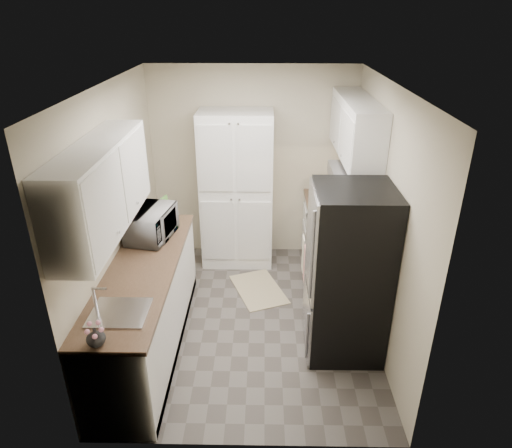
# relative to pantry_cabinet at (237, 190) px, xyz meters

# --- Properties ---
(ground) EXTENTS (3.20, 3.20, 0.00)m
(ground) POSITION_rel_pantry_cabinet_xyz_m (0.20, -1.32, -1.00)
(ground) COLOR #56514C
(ground) RESTS_ON ground
(room_shell) EXTENTS (2.64, 3.24, 2.52)m
(room_shell) POSITION_rel_pantry_cabinet_xyz_m (0.18, -1.32, 0.63)
(room_shell) COLOR beige
(room_shell) RESTS_ON ground
(pantry_cabinet) EXTENTS (0.90, 0.55, 2.00)m
(pantry_cabinet) POSITION_rel_pantry_cabinet_xyz_m (0.00, 0.00, 0.00)
(pantry_cabinet) COLOR white
(pantry_cabinet) RESTS_ON ground
(base_cabinet_left) EXTENTS (0.60, 2.30, 0.88)m
(base_cabinet_left) POSITION_rel_pantry_cabinet_xyz_m (-0.79, -1.75, -0.56)
(base_cabinet_left) COLOR white
(base_cabinet_left) RESTS_ON ground
(countertop_left) EXTENTS (0.63, 2.33, 0.04)m
(countertop_left) POSITION_rel_pantry_cabinet_xyz_m (-0.79, -1.75, -0.10)
(countertop_left) COLOR brown
(countertop_left) RESTS_ON base_cabinet_left
(base_cabinet_right) EXTENTS (0.60, 0.80, 0.88)m
(base_cabinet_right) POSITION_rel_pantry_cabinet_xyz_m (1.19, -0.12, -0.56)
(base_cabinet_right) COLOR white
(base_cabinet_right) RESTS_ON ground
(countertop_right) EXTENTS (0.63, 0.83, 0.04)m
(countertop_right) POSITION_rel_pantry_cabinet_xyz_m (1.19, -0.12, -0.10)
(countertop_right) COLOR brown
(countertop_right) RESTS_ON base_cabinet_right
(electric_range) EXTENTS (0.71, 0.78, 1.13)m
(electric_range) POSITION_rel_pantry_cabinet_xyz_m (1.17, -0.93, -0.52)
(electric_range) COLOR #B7B7BC
(electric_range) RESTS_ON ground
(refrigerator) EXTENTS (0.70, 0.72, 1.70)m
(refrigerator) POSITION_rel_pantry_cabinet_xyz_m (1.14, -1.73, -0.15)
(refrigerator) COLOR #B7B7BC
(refrigerator) RESTS_ON ground
(microwave) EXTENTS (0.49, 0.63, 0.32)m
(microwave) POSITION_rel_pantry_cabinet_xyz_m (-0.82, -1.16, 0.08)
(microwave) COLOR #ACADB1
(microwave) RESTS_ON countertop_left
(wine_bottle) EXTENTS (0.07, 0.07, 0.28)m
(wine_bottle) POSITION_rel_pantry_cabinet_xyz_m (-0.94, -0.87, 0.06)
(wine_bottle) COLOR black
(wine_bottle) RESTS_ON countertop_left
(flower_vase) EXTENTS (0.16, 0.16, 0.14)m
(flower_vase) POSITION_rel_pantry_cabinet_xyz_m (-0.85, -2.83, -0.01)
(flower_vase) COLOR beige
(flower_vase) RESTS_ON countertop_left
(cutting_board) EXTENTS (0.09, 0.22, 0.28)m
(cutting_board) POSITION_rel_pantry_cabinet_xyz_m (-0.77, -0.76, 0.06)
(cutting_board) COLOR #519737
(cutting_board) RESTS_ON countertop_left
(toaster_oven) EXTENTS (0.37, 0.43, 0.22)m
(toaster_oven) POSITION_rel_pantry_cabinet_xyz_m (1.13, -0.12, 0.03)
(toaster_oven) COLOR #A6A6AA
(toaster_oven) RESTS_ON countertop_right
(fruit_basket) EXTENTS (0.22, 0.22, 0.09)m
(fruit_basket) POSITION_rel_pantry_cabinet_xyz_m (1.16, -0.10, 0.19)
(fruit_basket) COLOR orange
(fruit_basket) RESTS_ON toaster_oven
(kitchen_mat) EXTENTS (0.76, 0.93, 0.01)m
(kitchen_mat) POSITION_rel_pantry_cabinet_xyz_m (0.29, -0.74, -0.99)
(kitchen_mat) COLOR tan
(kitchen_mat) RESTS_ON ground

